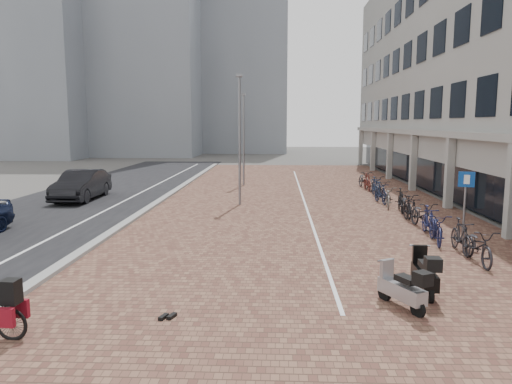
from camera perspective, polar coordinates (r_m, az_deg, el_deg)
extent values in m
plane|color=#474442|center=(13.07, -1.21, -9.42)|extent=(140.00, 140.00, 0.00)
cube|color=brown|center=(24.77, 5.26, -1.01)|extent=(14.50, 42.00, 0.04)
cube|color=black|center=(26.63, -19.11, -0.80)|extent=(8.00, 50.00, 0.03)
cube|color=gray|center=(25.44, -10.93, -0.75)|extent=(0.35, 42.00, 0.14)
cube|color=white|center=(25.95, -15.01, -0.81)|extent=(0.12, 44.00, 0.00)
cube|color=white|center=(24.78, 5.72, -0.96)|extent=(0.10, 30.00, 0.00)
cube|color=#9B9B96|center=(31.25, 26.53, 15.71)|extent=(8.00, 40.00, 13.00)
cube|color=black|center=(29.83, 19.71, 3.37)|extent=(0.15, 38.00, 3.20)
cube|color=#9B9B96|center=(29.69, 19.50, 6.74)|extent=(1.60, 38.00, 0.30)
cube|color=#9B9B96|center=(18.39, 28.23, 0.17)|extent=(0.35, 0.35, 3.40)
cube|color=#9B9B96|center=(23.91, 22.06, 2.17)|extent=(0.35, 0.35, 3.40)
cube|color=#9B9B96|center=(29.61, 18.23, 3.40)|extent=(0.35, 0.35, 3.40)
cube|color=#9B9B96|center=(35.41, 15.63, 4.23)|extent=(0.35, 0.35, 3.40)
cube|color=#9B9B96|center=(41.27, 13.77, 4.81)|extent=(0.35, 0.35, 3.40)
cube|color=#9B9B96|center=(47.16, 12.37, 5.24)|extent=(0.35, 0.35, 3.40)
cube|color=gray|center=(63.88, -13.47, 18.82)|extent=(14.00, 12.00, 32.00)
cube|color=gray|center=(68.21, -1.55, 15.79)|extent=(12.00, 10.00, 26.00)
cube|color=gray|center=(60.99, -24.20, 13.16)|extent=(10.00, 10.00, 20.00)
imported|color=black|center=(26.46, -20.10, 0.79)|extent=(1.73, 4.75, 1.55)
cylinder|color=slate|center=(17.14, 23.56, -2.08)|extent=(0.07, 0.07, 2.20)
cube|color=#0B3D95|center=(16.97, 23.80, 1.39)|extent=(0.48, 0.21, 0.50)
cylinder|color=gray|center=(23.03, -1.97, 6.03)|extent=(0.12, 0.12, 6.18)
cylinder|color=gray|center=(30.45, -1.49, 6.15)|extent=(0.12, 0.12, 5.76)
imported|color=black|center=(14.98, 24.99, -5.84)|extent=(0.74, 1.99, 1.04)
imported|color=black|center=(16.00, 23.21, -4.86)|extent=(0.57, 1.77, 1.05)
imported|color=#15193C|center=(16.95, 20.84, -4.05)|extent=(1.06, 2.07, 1.04)
imported|color=#161A3F|center=(18.04, 19.86, -3.26)|extent=(0.61, 1.78, 1.05)
imported|color=black|center=(19.15, 19.19, -2.61)|extent=(0.91, 2.04, 1.04)
imported|color=black|center=(20.20, 17.94, -1.99)|extent=(0.59, 1.77, 1.05)
imported|color=black|center=(21.34, 17.52, -1.46)|extent=(0.81, 2.01, 1.04)
imported|color=black|center=(22.45, 16.88, -0.96)|extent=(0.72, 1.80, 1.05)
imported|color=#5E5B56|center=(23.48, 15.52, -0.53)|extent=(1.05, 2.07, 1.04)
imported|color=#121B33|center=(24.57, 14.66, -0.11)|extent=(0.74, 1.80, 1.05)
imported|color=black|center=(25.73, 14.63, 0.24)|extent=(0.79, 2.00, 1.04)
imported|color=#141F38|center=(26.83, 14.01, 0.59)|extent=(0.57, 1.77, 1.05)
imported|color=black|center=(28.00, 13.99, 0.89)|extent=(0.96, 2.05, 1.04)
imported|color=#551D16|center=(29.07, 13.11, 1.19)|extent=(0.57, 1.77, 1.05)
imported|color=black|center=(30.20, 12.73, 1.44)|extent=(0.88, 2.03, 1.04)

